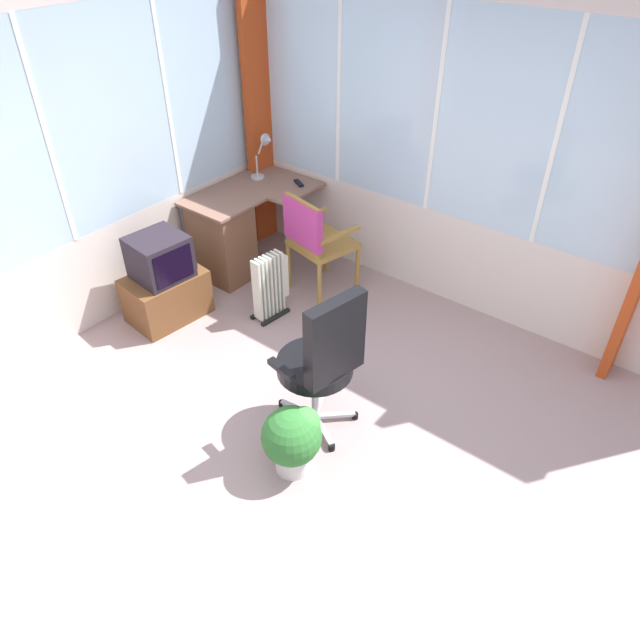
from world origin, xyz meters
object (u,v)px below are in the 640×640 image
space_heater (271,285)px  wooden_armchair (312,235)px  desk_lamp (265,149)px  office_chair (324,357)px  desk (225,236)px  tv_remote (299,183)px  potted_plant (293,437)px  tv_on_stand (165,283)px

space_heater → wooden_armchair: bearing=-9.8°
desk_lamp → office_chair: (-1.66, -1.96, -0.38)m
desk_lamp → wooden_armchair: bearing=-115.7°
desk → tv_remote: (0.70, -0.32, 0.36)m
potted_plant → tv_on_stand: bearing=72.5°
tv_remote → office_chair: (-1.71, -1.61, -0.12)m
office_chair → space_heater: size_ratio=1.91×
potted_plant → space_heater: bearing=46.3°
tv_remote → space_heater: bearing=-125.0°
tv_remote → desk_lamp: bearing=127.4°
office_chair → desk: bearing=62.3°
office_chair → potted_plant: office_chair is taller
desk → potted_plant: desk is taller
desk_lamp → office_chair: bearing=-130.2°
tv_remote → potted_plant: tv_remote is taller
tv_remote → wooden_armchair: wooden_armchair is taller
wooden_armchair → tv_remote: bearing=48.2°
space_heater → desk: bearing=73.2°
desk_lamp → tv_remote: desk_lamp is taller
desk_lamp → tv_remote: size_ratio=2.76×
desk → desk_lamp: size_ratio=2.80×
desk → tv_remote: size_ratio=7.74×
tv_remote → potted_plant: 2.72m
office_chair → tv_on_stand: (0.22, 1.84, -0.31)m
desk → tv_remote: tv_remote is taller
tv_remote → space_heater: 1.13m
desk_lamp → space_heater: bearing=-137.5°
tv_on_stand → potted_plant: 1.99m
wooden_armchair → space_heater: wooden_armchair is taller
desk → space_heater: desk is taller
tv_remote → wooden_armchair: 0.73m
desk_lamp → space_heater: size_ratio=0.70×
desk_lamp → tv_remote: 0.44m
tv_on_stand → space_heater: (0.56, -0.69, -0.04)m
desk_lamp → tv_on_stand: size_ratio=0.54×
desk_lamp → tv_remote: bearing=-81.6°
desk_lamp → space_heater: desk_lamp is taller
desk → wooden_armchair: bearing=-75.4°
desk → tv_remote: 0.85m
office_chair → potted_plant: size_ratio=2.31×
desk → tv_remote: bearing=-24.5°
office_chair → potted_plant: (-0.38, -0.06, -0.36)m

